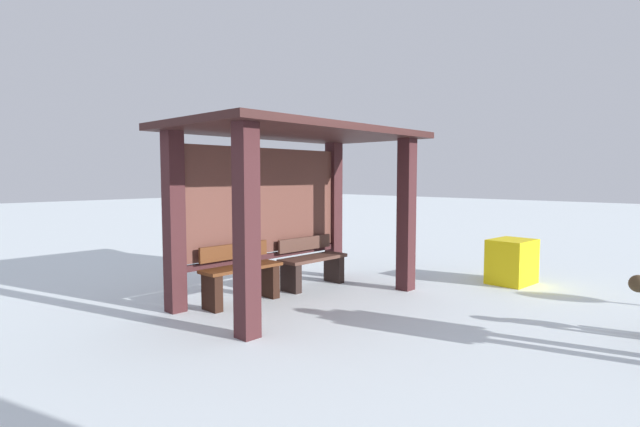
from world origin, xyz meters
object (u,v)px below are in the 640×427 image
bus_shelter (291,175)px  bench_center_inside (312,264)px  bench_left_inside (241,276)px  grit_bin (512,261)px

bus_shelter → bench_center_inside: (0.67, 0.25, -1.34)m
bench_left_inside → bench_center_inside: (1.34, 0.00, -0.02)m
bench_center_inside → grit_bin: size_ratio=1.62×
bus_shelter → bench_center_inside: 1.52m
bus_shelter → grit_bin: size_ratio=4.98×
bus_shelter → grit_bin: bus_shelter is taller
grit_bin → bench_left_inside: bearing=149.7°
bus_shelter → grit_bin: 3.75m
bus_shelter → bench_center_inside: bearing=20.6°
bench_left_inside → grit_bin: (3.63, -2.12, -0.02)m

